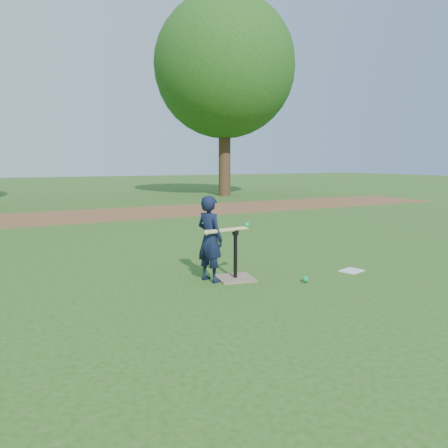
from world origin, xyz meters
name	(u,v)px	position (x,y,z in m)	size (l,w,h in m)	color
ground	(213,284)	(0.00, 0.00, 0.00)	(80.00, 80.00, 0.00)	#285116
dirt_strip	(89,215)	(0.00, 7.50, 0.01)	(24.00, 3.00, 0.01)	brown
child	(210,239)	(0.02, 0.14, 0.52)	(0.38, 0.25, 1.04)	black
wiffle_ball_ground	(305,279)	(1.01, -0.46, 0.04)	(0.08, 0.08, 0.08)	#0E9A44
clipboard	(351,271)	(1.89, -0.31, 0.01)	(0.30, 0.23, 0.01)	silver
batting_tee	(235,270)	(0.34, 0.06, 0.11)	(0.50, 0.50, 0.61)	#8D745A
swing_action	(230,229)	(0.25, 0.05, 0.63)	(0.66, 0.15, 0.11)	#CCB877
tree_right	(225,67)	(6.50, 12.00, 5.29)	(5.80, 5.80, 8.21)	#382316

